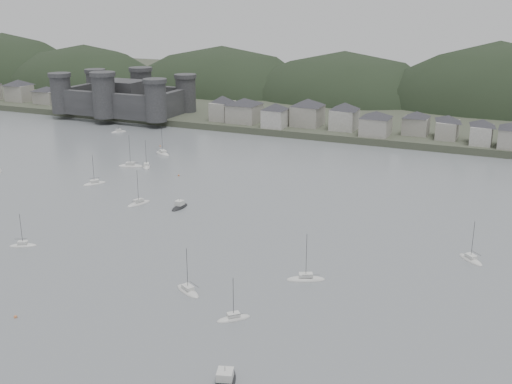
% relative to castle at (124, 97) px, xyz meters
% --- Properties ---
extents(ground, '(900.00, 900.00, 0.00)m').
position_rel_castle_xyz_m(ground, '(120.00, -179.80, -10.96)').
color(ground, slate).
rests_on(ground, ground).
extents(far_shore_land, '(900.00, 250.00, 3.00)m').
position_rel_castle_xyz_m(far_shore_land, '(120.00, 115.20, -9.46)').
color(far_shore_land, '#383D2D').
rests_on(far_shore_land, ground).
extents(forested_ridge, '(851.55, 103.94, 102.57)m').
position_rel_castle_xyz_m(forested_ridge, '(124.83, 89.60, -22.25)').
color(forested_ridge, black).
rests_on(forested_ridge, ground).
extents(castle, '(66.00, 43.00, 20.00)m').
position_rel_castle_xyz_m(castle, '(0.00, 0.00, 0.00)').
color(castle, '#313133').
rests_on(castle, far_shore_land).
extents(waterfront_town, '(451.48, 28.46, 12.92)m').
position_rel_castle_xyz_m(waterfront_town, '(170.59, 3.54, -2.30)').
color(waterfront_town, gray).
rests_on(waterfront_town, far_shore_land).
extents(sailboat_lead, '(7.21, 7.17, 10.55)m').
position_rel_castle_xyz_m(sailboat_lead, '(180.62, -115.86, -10.79)').
color(sailboat_lead, silver).
rests_on(sailboat_lead, ground).
extents(moored_fleet, '(256.49, 177.00, 13.48)m').
position_rel_castle_xyz_m(moored_fleet, '(112.78, -121.38, -10.79)').
color(moored_fleet, silver).
rests_on(moored_fleet, ground).
extents(motor_launch_near, '(5.84, 9.67, 4.15)m').
position_rel_castle_xyz_m(motor_launch_near, '(149.55, -183.48, -10.68)').
color(motor_launch_near, black).
rests_on(motor_launch_near, ground).
extents(motor_launch_far, '(2.94, 7.65, 3.82)m').
position_rel_castle_xyz_m(motor_launch_far, '(97.94, -110.78, -10.67)').
color(motor_launch_far, black).
rests_on(motor_launch_far, ground).
extents(mooring_buoys, '(179.80, 135.15, 0.70)m').
position_rel_castle_xyz_m(mooring_buoys, '(98.15, -121.06, -10.81)').
color(mooring_buoys, '#CB7443').
rests_on(mooring_buoys, ground).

